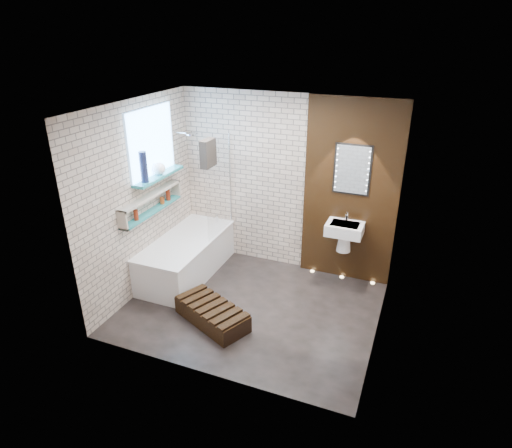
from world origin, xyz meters
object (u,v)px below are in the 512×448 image
at_px(bath_screen, 219,187).
at_px(led_mirror, 352,170).
at_px(walnut_step, 212,314).
at_px(bathtub, 187,256).
at_px(washbasin, 344,233).

bearing_deg(bath_screen, led_mirror, 10.66).
relative_size(led_mirror, walnut_step, 0.71).
bearing_deg(bathtub, washbasin, 16.01).
distance_m(bath_screen, walnut_step, 1.87).
bearing_deg(bath_screen, washbasin, 5.78).
relative_size(washbasin, walnut_step, 0.59).
bearing_deg(washbasin, bath_screen, -174.22).
bearing_deg(bath_screen, walnut_step, -68.91).
height_order(bathtub, led_mirror, led_mirror).
distance_m(bathtub, bath_screen, 1.14).
xyz_separation_m(led_mirror, walnut_step, (-1.30, -1.70, -1.54)).
bearing_deg(walnut_step, led_mirror, 52.71).
height_order(bath_screen, washbasin, bath_screen).
xyz_separation_m(bathtub, led_mirror, (2.17, 0.78, 1.36)).
relative_size(bath_screen, walnut_step, 1.41).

